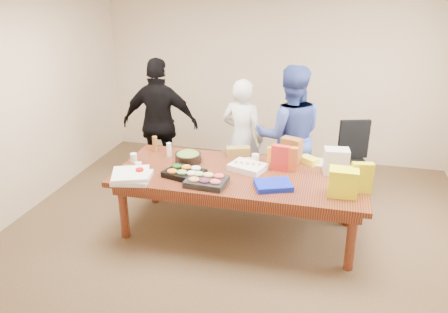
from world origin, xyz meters
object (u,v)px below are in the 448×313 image
(office_chair, at_px, (352,162))
(person_right, at_px, (289,136))
(conference_table, at_px, (239,203))
(person_center, at_px, (242,138))
(salad_bowl, at_px, (188,158))
(sheet_cake, at_px, (248,167))

(office_chair, distance_m, person_right, 0.99)
(office_chair, xyz_separation_m, person_right, (-0.83, -0.34, 0.42))
(conference_table, height_order, person_center, person_center)
(conference_table, bearing_deg, salad_bowl, 165.05)
(conference_table, height_order, person_right, person_right)
(conference_table, height_order, salad_bowl, salad_bowl)
(conference_table, distance_m, person_center, 1.11)
(person_center, bearing_deg, office_chair, -158.05)
(sheet_cake, bearing_deg, conference_table, -99.16)
(person_right, bearing_deg, person_center, -19.15)
(person_center, distance_m, salad_bowl, 0.96)
(salad_bowl, bearing_deg, sheet_cake, -4.62)
(conference_table, distance_m, salad_bowl, 0.82)
(salad_bowl, bearing_deg, office_chair, 29.28)
(person_center, relative_size, salad_bowl, 5.08)
(person_right, height_order, salad_bowl, person_right)
(conference_table, bearing_deg, person_center, 100.39)
(person_right, bearing_deg, conference_table, 52.54)
(salad_bowl, bearing_deg, conference_table, -14.95)
(person_right, relative_size, salad_bowl, 5.77)
(sheet_cake, bearing_deg, person_center, 124.29)
(person_right, bearing_deg, office_chair, -169.16)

